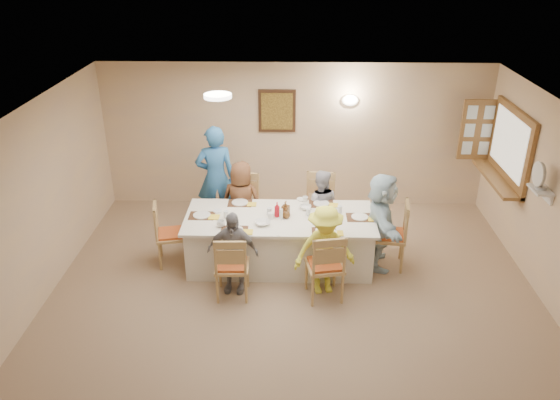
{
  "coord_description": "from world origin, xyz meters",
  "views": [
    {
      "loc": [
        -0.04,
        -5.34,
        4.28
      ],
      "look_at": [
        -0.2,
        1.4,
        1.05
      ],
      "focal_mm": 35.0,
      "sensor_mm": 36.0,
      "label": 1
    }
  ],
  "objects_px": {
    "chair_back_right": "(320,208)",
    "diner_right_end": "(381,221)",
    "chair_back_left": "(243,207)",
    "diner_front_left": "(233,252)",
    "condiment_ketchup": "(277,210)",
    "dining_table": "(280,240)",
    "chair_right_end": "(389,234)",
    "chair_left_end": "(172,233)",
    "diner_back_left": "(242,202)",
    "diner_back_right": "(320,207)",
    "diner_front_right": "(325,250)",
    "desk_fan": "(541,179)",
    "chair_front_right": "(325,264)",
    "serving_hatch": "(511,146)",
    "chair_front_left": "(232,264)",
    "caregiver": "(216,178)"
  },
  "relations": [
    {
      "from": "diner_back_right",
      "to": "diner_front_right",
      "type": "xyz_separation_m",
      "value": [
        0.0,
        -1.36,
        0.04
      ]
    },
    {
      "from": "chair_right_end",
      "to": "diner_back_right",
      "type": "xyz_separation_m",
      "value": [
        -0.95,
        0.68,
        0.09
      ]
    },
    {
      "from": "chair_back_left",
      "to": "diner_right_end",
      "type": "xyz_separation_m",
      "value": [
        2.02,
        -0.8,
        0.21
      ]
    },
    {
      "from": "diner_front_left",
      "to": "condiment_ketchup",
      "type": "relative_size",
      "value": 5.31
    },
    {
      "from": "chair_back_right",
      "to": "chair_front_right",
      "type": "height_order",
      "value": "chair_back_right"
    },
    {
      "from": "diner_front_right",
      "to": "diner_back_left",
      "type": "bearing_deg",
      "value": 119.73
    },
    {
      "from": "desk_fan",
      "to": "dining_table",
      "type": "xyz_separation_m",
      "value": [
        -3.3,
        0.41,
        -1.17
      ]
    },
    {
      "from": "diner_front_left",
      "to": "chair_left_end",
      "type": "bearing_deg",
      "value": 150.44
    },
    {
      "from": "chair_back_left",
      "to": "diner_back_right",
      "type": "relative_size",
      "value": 0.86
    },
    {
      "from": "desk_fan",
      "to": "diner_back_right",
      "type": "bearing_deg",
      "value": 158.06
    },
    {
      "from": "desk_fan",
      "to": "chair_back_left",
      "type": "relative_size",
      "value": 0.3
    },
    {
      "from": "desk_fan",
      "to": "diner_front_left",
      "type": "xyz_separation_m",
      "value": [
        -3.9,
        -0.27,
        -0.97
      ]
    },
    {
      "from": "serving_hatch",
      "to": "chair_front_left",
      "type": "relative_size",
      "value": 1.6
    },
    {
      "from": "dining_table",
      "to": "condiment_ketchup",
      "type": "bearing_deg",
      "value": 169.48
    },
    {
      "from": "serving_hatch",
      "to": "chair_back_right",
      "type": "xyz_separation_m",
      "value": [
        -2.81,
        -0.14,
        -0.98
      ]
    },
    {
      "from": "diner_right_end",
      "to": "condiment_ketchup",
      "type": "relative_size",
      "value": 6.5
    },
    {
      "from": "chair_front_left",
      "to": "diner_back_left",
      "type": "distance_m",
      "value": 1.49
    },
    {
      "from": "chair_left_end",
      "to": "diner_right_end",
      "type": "height_order",
      "value": "diner_right_end"
    },
    {
      "from": "dining_table",
      "to": "caregiver",
      "type": "bearing_deg",
      "value": 132.4
    },
    {
      "from": "chair_back_left",
      "to": "diner_back_left",
      "type": "height_order",
      "value": "diner_back_left"
    },
    {
      "from": "caregiver",
      "to": "diner_front_right",
      "type": "bearing_deg",
      "value": 120.85
    },
    {
      "from": "desk_fan",
      "to": "chair_front_left",
      "type": "bearing_deg",
      "value": -174.28
    },
    {
      "from": "dining_table",
      "to": "diner_right_end",
      "type": "relative_size",
      "value": 1.87
    },
    {
      "from": "chair_left_end",
      "to": "diner_right_end",
      "type": "xyz_separation_m",
      "value": [
        2.97,
        0.0,
        0.24
      ]
    },
    {
      "from": "dining_table",
      "to": "diner_front_right",
      "type": "xyz_separation_m",
      "value": [
        0.6,
        -0.68,
        0.25
      ]
    },
    {
      "from": "diner_back_left",
      "to": "condiment_ketchup",
      "type": "bearing_deg",
      "value": 141.8
    },
    {
      "from": "condiment_ketchup",
      "to": "chair_back_right",
      "type": "bearing_deg",
      "value": 51.2
    },
    {
      "from": "chair_front_right",
      "to": "caregiver",
      "type": "distance_m",
      "value": 2.58
    },
    {
      "from": "serving_hatch",
      "to": "chair_back_right",
      "type": "bearing_deg",
      "value": -177.14
    },
    {
      "from": "chair_front_left",
      "to": "diner_front_right",
      "type": "relative_size",
      "value": 0.75
    },
    {
      "from": "dining_table",
      "to": "diner_back_left",
      "type": "bearing_deg",
      "value": 131.42
    },
    {
      "from": "chair_front_right",
      "to": "diner_back_left",
      "type": "xyz_separation_m",
      "value": [
        -1.2,
        1.48,
        0.16
      ]
    },
    {
      "from": "chair_right_end",
      "to": "condiment_ketchup",
      "type": "relative_size",
      "value": 4.59
    },
    {
      "from": "chair_back_right",
      "to": "diner_right_end",
      "type": "height_order",
      "value": "diner_right_end"
    },
    {
      "from": "dining_table",
      "to": "chair_right_end",
      "type": "bearing_deg",
      "value": 0.0
    },
    {
      "from": "diner_back_right",
      "to": "chair_left_end",
      "type": "bearing_deg",
      "value": 23.4
    },
    {
      "from": "serving_hatch",
      "to": "chair_front_right",
      "type": "xyz_separation_m",
      "value": [
        -2.81,
        -1.74,
        -1.01
      ]
    },
    {
      "from": "diner_back_left",
      "to": "diner_back_right",
      "type": "relative_size",
      "value": 1.1
    },
    {
      "from": "desk_fan",
      "to": "condiment_ketchup",
      "type": "bearing_deg",
      "value": 172.9
    },
    {
      "from": "diner_back_left",
      "to": "diner_back_right",
      "type": "height_order",
      "value": "diner_back_left"
    },
    {
      "from": "chair_back_right",
      "to": "chair_front_right",
      "type": "xyz_separation_m",
      "value": [
        0.0,
        -1.6,
        -0.02
      ]
    },
    {
      "from": "chair_left_end",
      "to": "diner_front_right",
      "type": "relative_size",
      "value": 0.75
    },
    {
      "from": "condiment_ketchup",
      "to": "chair_left_end",
      "type": "bearing_deg",
      "value": -179.73
    },
    {
      "from": "desk_fan",
      "to": "diner_back_right",
      "type": "height_order",
      "value": "desk_fan"
    },
    {
      "from": "chair_back_left",
      "to": "chair_back_right",
      "type": "height_order",
      "value": "chair_back_right"
    },
    {
      "from": "diner_back_right",
      "to": "diner_front_left",
      "type": "relative_size",
      "value": 1.02
    },
    {
      "from": "chair_front_right",
      "to": "diner_back_left",
      "type": "bearing_deg",
      "value": -61.84
    },
    {
      "from": "chair_left_end",
      "to": "serving_hatch",
      "type": "bearing_deg",
      "value": -91.22
    },
    {
      "from": "dining_table",
      "to": "diner_back_right",
      "type": "xyz_separation_m",
      "value": [
        0.6,
        0.68,
        0.21
      ]
    },
    {
      "from": "diner_back_right",
      "to": "diner_right_end",
      "type": "height_order",
      "value": "diner_right_end"
    }
  ]
}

